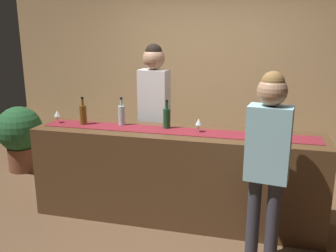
{
  "coord_description": "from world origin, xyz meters",
  "views": [
    {
      "loc": [
        0.81,
        -3.5,
        1.97
      ],
      "look_at": [
        -0.08,
        0.0,
        1.01
      ],
      "focal_mm": 39.59,
      "sensor_mm": 36.0,
      "label": 1
    }
  ],
  "objects": [
    {
      "name": "counter_runner_cloth",
      "position": [
        0.0,
        0.0,
        0.96
      ],
      "size": [
        2.8,
        0.28,
        0.01
      ],
      "primitive_type": "cube",
      "color": "maroon",
      "rests_on": "bar_counter"
    },
    {
      "name": "ground_plane",
      "position": [
        0.0,
        0.0,
        0.0
      ],
      "size": [
        10.0,
        10.0,
        0.0
      ],
      "primitive_type": "plane",
      "color": "brown"
    },
    {
      "name": "customer_sipping",
      "position": [
        0.89,
        -0.59,
        1.02
      ],
      "size": [
        0.36,
        0.25,
        1.65
      ],
      "rotation": [
        0.0,
        0.0,
        -0.14
      ],
      "color": "#33333D",
      "rests_on": "ground"
    },
    {
      "name": "wine_glass_near_customer",
      "position": [
        -1.32,
        0.0,
        1.06
      ],
      "size": [
        0.07,
        0.07,
        0.14
      ],
      "color": "silver",
      "rests_on": "bar_counter"
    },
    {
      "name": "potted_plant_tall",
      "position": [
        -2.42,
        0.8,
        0.53
      ],
      "size": [
        0.63,
        0.63,
        0.92
      ],
      "color": "brown",
      "rests_on": "ground"
    },
    {
      "name": "wine_glass_mid_counter",
      "position": [
        0.23,
        0.02,
        1.06
      ],
      "size": [
        0.07,
        0.07,
        0.14
      ],
      "color": "silver",
      "rests_on": "bar_counter"
    },
    {
      "name": "wine_bottle_amber",
      "position": [
        -1.02,
        0.01,
        1.07
      ],
      "size": [
        0.07,
        0.07,
        0.3
      ],
      "color": "brown",
      "rests_on": "bar_counter"
    },
    {
      "name": "bar_counter",
      "position": [
        0.0,
        0.0,
        0.48
      ],
      "size": [
        2.95,
        0.6,
        0.96
      ],
      "primitive_type": "cube",
      "color": "#543821",
      "rests_on": "ground"
    },
    {
      "name": "wine_bottle_clear",
      "position": [
        -0.61,
        0.09,
        1.07
      ],
      "size": [
        0.07,
        0.07,
        0.3
      ],
      "color": "#B2C6C1",
      "rests_on": "bar_counter"
    },
    {
      "name": "wine_bottle_green",
      "position": [
        -0.11,
        0.08,
        1.07
      ],
      "size": [
        0.07,
        0.07,
        0.3
      ],
      "color": "#194723",
      "rests_on": "bar_counter"
    },
    {
      "name": "bartender",
      "position": [
        -0.39,
        0.58,
        1.13
      ],
      "size": [
        0.36,
        0.25,
        1.8
      ],
      "rotation": [
        0.0,
        0.0,
        3.04
      ],
      "color": "#26262B",
      "rests_on": "ground"
    },
    {
      "name": "back_wall",
      "position": [
        0.0,
        1.9,
        1.45
      ],
      "size": [
        6.0,
        0.12,
        2.9
      ],
      "primitive_type": "cube",
      "color": "tan",
      "rests_on": "ground"
    }
  ]
}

